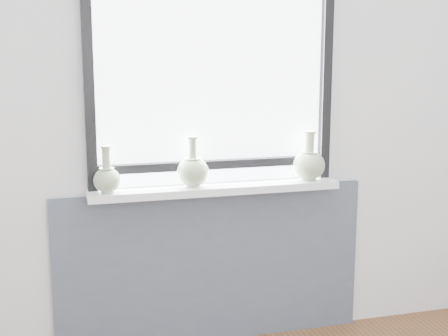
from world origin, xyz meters
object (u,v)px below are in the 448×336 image
object	(u,v)px
windowsill	(216,189)
vase_b	(193,170)
vase_c	(309,163)
vase_a	(107,178)

from	to	relation	value
windowsill	vase_b	bearing A→B (deg)	-179.35
vase_c	vase_a	bearing A→B (deg)	-179.02
windowsill	vase_c	xyz separation A→B (m)	(0.52, -0.01, 0.11)
vase_b	vase_c	bearing A→B (deg)	-0.56
vase_a	vase_b	distance (m)	0.44
windowsill	vase_b	xyz separation A→B (m)	(-0.12, -0.00, 0.10)
vase_b	vase_c	distance (m)	0.64
vase_b	vase_a	bearing A→B (deg)	-176.78
vase_a	vase_c	bearing A→B (deg)	0.98
vase_b	windowsill	bearing A→B (deg)	0.65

